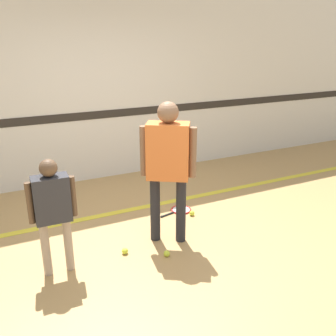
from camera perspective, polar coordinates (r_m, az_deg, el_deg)
name	(u,v)px	position (r m, az deg, el deg)	size (l,w,h in m)	color
ground_plane	(157,252)	(4.07, -1.66, -12.69)	(16.00, 16.00, 0.00)	tan
wall_back	(89,77)	(5.78, -11.99, 13.46)	(16.00, 0.07, 3.20)	silver
floor_stripe	(123,211)	(4.96, -6.81, -6.52)	(14.40, 0.10, 0.01)	yellow
person_instructor	(168,158)	(3.90, 0.00, 1.47)	(0.51, 0.43, 1.56)	#232328
person_student_left	(52,205)	(3.59, -17.20, -5.39)	(0.44, 0.19, 1.15)	tan
racket_spare_on_floor	(180,210)	(4.94, 1.83, -6.42)	(0.49, 0.32, 0.03)	red
tennis_ball_near_instructor	(167,254)	(3.99, -0.19, -12.91)	(0.07, 0.07, 0.07)	#CCE038
tennis_ball_by_spare_racket	(192,213)	(4.81, 3.67, -6.88)	(0.07, 0.07, 0.07)	#CCE038
tennis_ball_stray_left	(125,251)	(4.05, -6.59, -12.45)	(0.07, 0.07, 0.07)	#CCE038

